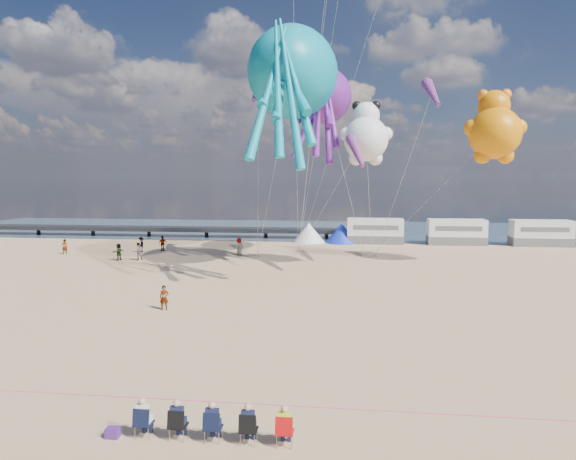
% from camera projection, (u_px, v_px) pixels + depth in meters
% --- Properties ---
extents(ground, '(120.00, 120.00, 0.00)m').
position_uv_depth(ground, '(282.00, 356.00, 23.08)').
color(ground, tan).
rests_on(ground, ground).
extents(water, '(120.00, 120.00, 0.00)m').
position_uv_depth(water, '(330.00, 230.00, 77.39)').
color(water, '#324D5F').
rests_on(water, ground).
extents(pier, '(60.00, 3.00, 0.50)m').
position_uv_depth(pier, '(121.00, 228.00, 69.75)').
color(pier, black).
rests_on(pier, ground).
extents(motorhome_0, '(6.60, 2.50, 3.00)m').
position_uv_depth(motorhome_0, '(375.00, 231.00, 61.71)').
color(motorhome_0, silver).
rests_on(motorhome_0, ground).
extents(motorhome_1, '(6.60, 2.50, 3.00)m').
position_uv_depth(motorhome_1, '(456.00, 232.00, 60.58)').
color(motorhome_1, silver).
rests_on(motorhome_1, ground).
extents(motorhome_2, '(6.60, 2.50, 3.00)m').
position_uv_depth(motorhome_2, '(541.00, 233.00, 59.45)').
color(motorhome_2, silver).
rests_on(motorhome_2, ground).
extents(tent_white, '(4.00, 4.00, 2.40)m').
position_uv_depth(tent_white, '(309.00, 233.00, 62.69)').
color(tent_white, white).
rests_on(tent_white, ground).
extents(tent_blue, '(4.00, 4.00, 2.40)m').
position_uv_depth(tent_blue, '(342.00, 233.00, 62.21)').
color(tent_blue, '#1933CC').
rests_on(tent_blue, ground).
extents(spectator_row, '(6.10, 0.90, 1.30)m').
position_uv_depth(spectator_row, '(213.00, 421.00, 15.61)').
color(spectator_row, black).
rests_on(spectator_row, ground).
extents(cooler_purple, '(0.40, 0.30, 0.32)m').
position_uv_depth(cooler_purple, '(113.00, 433.00, 15.86)').
color(cooler_purple, '#4B2078').
rests_on(cooler_purple, ground).
extents(rope_line, '(34.00, 0.03, 0.03)m').
position_uv_depth(rope_line, '(264.00, 404.00, 18.14)').
color(rope_line, '#F2338C').
rests_on(rope_line, ground).
extents(standing_person, '(0.61, 0.47, 1.51)m').
position_uv_depth(standing_person, '(164.00, 298.00, 30.95)').
color(standing_person, tan).
rests_on(standing_person, ground).
extents(beachgoer_0, '(0.77, 0.72, 1.77)m').
position_uv_depth(beachgoer_0, '(239.00, 247.00, 52.50)').
color(beachgoer_0, '#7F6659').
rests_on(beachgoer_0, ground).
extents(beachgoer_1, '(0.98, 0.95, 1.70)m').
position_uv_depth(beachgoer_1, '(138.00, 251.00, 49.38)').
color(beachgoer_1, '#7F6659').
rests_on(beachgoer_1, ground).
extents(beachgoer_2, '(0.96, 1.01, 1.64)m').
position_uv_depth(beachgoer_2, '(141.00, 245.00, 54.54)').
color(beachgoer_2, '#7F6659').
rests_on(beachgoer_2, ground).
extents(beachgoer_3, '(1.18, 1.18, 1.65)m').
position_uv_depth(beachgoer_3, '(163.00, 243.00, 55.42)').
color(beachgoer_3, '#7F6659').
rests_on(beachgoer_3, ground).
extents(beachgoer_4, '(0.68, 1.02, 1.61)m').
position_uv_depth(beachgoer_4, '(119.00, 252.00, 49.28)').
color(beachgoer_4, '#7F6659').
rests_on(beachgoer_4, ground).
extents(beachgoer_5, '(1.30, 1.45, 1.60)m').
position_uv_depth(beachgoer_5, '(65.00, 247.00, 52.98)').
color(beachgoer_5, '#7F6659').
rests_on(beachgoer_5, ground).
extents(sandbag_a, '(0.50, 0.35, 0.22)m').
position_uv_depth(sandbag_a, '(258.00, 257.00, 50.72)').
color(sandbag_a, gray).
rests_on(sandbag_a, ground).
extents(sandbag_b, '(0.50, 0.35, 0.22)m').
position_uv_depth(sandbag_b, '(364.00, 255.00, 52.15)').
color(sandbag_b, gray).
rests_on(sandbag_b, ground).
extents(sandbag_c, '(0.50, 0.35, 0.22)m').
position_uv_depth(sandbag_c, '(372.00, 257.00, 50.86)').
color(sandbag_c, gray).
rests_on(sandbag_c, ground).
extents(sandbag_d, '(0.50, 0.35, 0.22)m').
position_uv_depth(sandbag_d, '(375.00, 257.00, 50.84)').
color(sandbag_d, gray).
rests_on(sandbag_d, ground).
extents(sandbag_e, '(0.50, 0.35, 0.22)m').
position_uv_depth(sandbag_e, '(298.00, 253.00, 53.63)').
color(sandbag_e, gray).
rests_on(sandbag_e, ground).
extents(kite_octopus_teal, '(8.23, 13.15, 13.95)m').
position_uv_depth(kite_octopus_teal, '(293.00, 73.00, 41.80)').
color(kite_octopus_teal, '#0A8EA5').
extents(kite_octopus_purple, '(6.06, 10.94, 11.84)m').
position_uv_depth(kite_octopus_purple, '(324.00, 96.00, 49.60)').
color(kite_octopus_purple, '#6A1E8A').
extents(kite_panda, '(4.94, 4.70, 6.38)m').
position_uv_depth(kite_panda, '(366.00, 139.00, 42.81)').
color(kite_panda, white).
extents(kite_teddy_orange, '(5.56, 5.26, 7.56)m').
position_uv_depth(kite_teddy_orange, '(495.00, 133.00, 43.72)').
color(kite_teddy_orange, orange).
extents(windsock_left, '(1.45, 7.35, 7.31)m').
position_uv_depth(windsock_left, '(259.00, 92.00, 46.27)').
color(windsock_left, red).
extents(windsock_mid, '(1.15, 6.07, 6.05)m').
position_uv_depth(windsock_mid, '(432.00, 94.00, 42.25)').
color(windsock_mid, red).
extents(windsock_right, '(1.89, 5.01, 4.93)m').
position_uv_depth(windsock_right, '(356.00, 152.00, 39.91)').
color(windsock_right, red).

